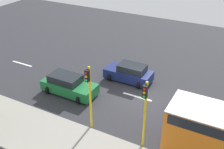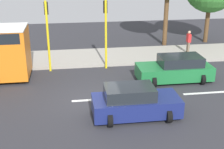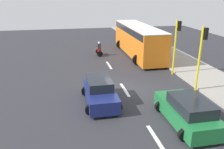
{
  "view_description": "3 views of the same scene",
  "coord_description": "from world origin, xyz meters",
  "px_view_note": "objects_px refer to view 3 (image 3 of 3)",
  "views": [
    {
      "loc": [
        16.75,
        6.84,
        11.92
      ],
      "look_at": [
        -0.23,
        -2.35,
        1.25
      ],
      "focal_mm": 44.49,
      "sensor_mm": 36.0,
      "label": 1
    },
    {
      "loc": [
        -14.61,
        1.2,
        7.05
      ],
      "look_at": [
        0.27,
        -0.94,
        1.26
      ],
      "focal_mm": 49.96,
      "sensor_mm": 36.0,
      "label": 2
    },
    {
      "loc": [
        -3.91,
        -14.81,
        6.56
      ],
      "look_at": [
        -1.03,
        -0.52,
        1.41
      ],
      "focal_mm": 37.77,
      "sensor_mm": 36.0,
      "label": 3
    }
  ],
  "objects_px": {
    "traffic_light_corner": "(202,50)",
    "car_green": "(187,112)",
    "motorcycle": "(99,50)",
    "traffic_light_midblock": "(177,40)",
    "city_bus": "(138,38)",
    "car_dark_blue": "(100,92)"
  },
  "relations": [
    {
      "from": "traffic_light_corner",
      "to": "car_green",
      "type": "bearing_deg",
      "value": -126.52
    },
    {
      "from": "car_green",
      "to": "motorcycle",
      "type": "bearing_deg",
      "value": 99.21
    },
    {
      "from": "car_green",
      "to": "motorcycle",
      "type": "relative_size",
      "value": 2.86
    },
    {
      "from": "motorcycle",
      "to": "traffic_light_midblock",
      "type": "bearing_deg",
      "value": -54.46
    },
    {
      "from": "city_bus",
      "to": "motorcycle",
      "type": "bearing_deg",
      "value": 171.21
    },
    {
      "from": "city_bus",
      "to": "motorcycle",
      "type": "distance_m",
      "value": 4.36
    },
    {
      "from": "motorcycle",
      "to": "traffic_light_midblock",
      "type": "relative_size",
      "value": 0.34
    },
    {
      "from": "motorcycle",
      "to": "traffic_light_midblock",
      "type": "distance_m",
      "value": 9.26
    },
    {
      "from": "car_dark_blue",
      "to": "motorcycle",
      "type": "height_order",
      "value": "motorcycle"
    },
    {
      "from": "car_green",
      "to": "traffic_light_corner",
      "type": "distance_m",
      "value": 5.23
    },
    {
      "from": "car_green",
      "to": "car_dark_blue",
      "type": "bearing_deg",
      "value": 140.4
    },
    {
      "from": "city_bus",
      "to": "traffic_light_corner",
      "type": "relative_size",
      "value": 2.44
    },
    {
      "from": "car_green",
      "to": "car_dark_blue",
      "type": "height_order",
      "value": "same"
    },
    {
      "from": "traffic_light_midblock",
      "to": "motorcycle",
      "type": "bearing_deg",
      "value": 125.54
    },
    {
      "from": "car_green",
      "to": "car_dark_blue",
      "type": "distance_m",
      "value": 5.24
    },
    {
      "from": "car_green",
      "to": "traffic_light_midblock",
      "type": "bearing_deg",
      "value": 69.29
    },
    {
      "from": "city_bus",
      "to": "car_dark_blue",
      "type": "bearing_deg",
      "value": -118.24
    },
    {
      "from": "car_green",
      "to": "traffic_light_midblock",
      "type": "height_order",
      "value": "traffic_light_midblock"
    },
    {
      "from": "car_green",
      "to": "car_dark_blue",
      "type": "relative_size",
      "value": 1.09
    },
    {
      "from": "car_dark_blue",
      "to": "city_bus",
      "type": "distance_m",
      "value": 12.29
    },
    {
      "from": "car_green",
      "to": "city_bus",
      "type": "height_order",
      "value": "city_bus"
    },
    {
      "from": "car_dark_blue",
      "to": "traffic_light_midblock",
      "type": "xyz_separation_m",
      "value": [
        6.86,
        4.12,
        2.22
      ]
    }
  ]
}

